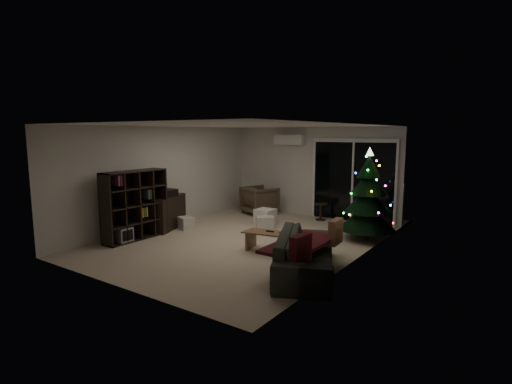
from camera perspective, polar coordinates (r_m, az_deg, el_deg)
room at (r=9.63m, az=5.79°, el=0.48°), size 6.50×7.51×2.60m
bookshelf at (r=9.33m, az=-17.60°, el=-1.68°), size 0.43×1.54×1.53m
media_cabinet at (r=10.07m, az=-12.73°, el=-2.87°), size 0.91×1.37×0.80m
stereo at (r=9.99m, az=-12.82°, el=-0.13°), size 0.41×0.48×0.17m
armchair at (r=11.61m, az=0.52°, el=-1.17°), size 1.12×1.14×0.81m
ottoman at (r=10.30m, az=1.33°, el=-3.55°), size 0.45×0.45×0.40m
cardboard_box_a at (r=10.01m, az=-9.96°, el=-4.37°), size 0.49×0.44×0.29m
cardboard_box_b at (r=9.94m, az=1.30°, el=-4.33°), size 0.52×0.51×0.29m
side_table at (r=10.93m, az=9.22°, el=-2.82°), size 0.46×0.46×0.45m
floor_lamp at (r=12.03m, az=3.51°, el=1.34°), size 0.27×0.27×1.71m
sofa at (r=6.85m, az=7.12°, el=-8.67°), size 1.78×2.47×0.67m
sofa_throw at (r=6.85m, az=6.40°, el=-7.34°), size 0.72×1.66×0.06m
cushion_a at (r=7.24m, az=11.32°, el=-5.59°), size 0.17×0.45×0.44m
cushion_b at (r=6.10m, az=6.41°, el=-8.12°), size 0.16×0.45×0.44m
coffee_table at (r=7.90m, az=2.94°, el=-7.28°), size 1.35×0.66×0.41m
remote_a at (r=7.92m, az=2.02°, el=-5.62°), size 0.16×0.05×0.02m
remote_b at (r=7.83m, az=3.77°, el=-5.79°), size 0.16×0.09×0.02m
christmas_tree at (r=9.06m, az=15.70°, el=-0.30°), size 1.67×1.67×2.03m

